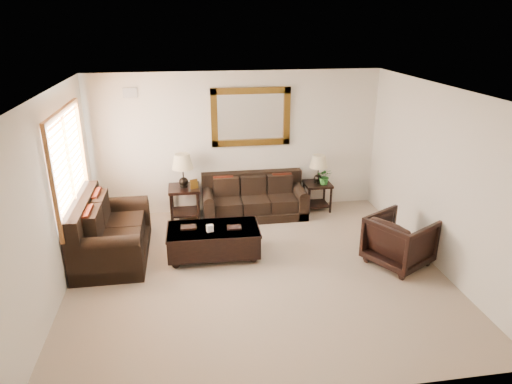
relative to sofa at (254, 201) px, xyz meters
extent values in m
cube|color=#86755C|center=(-0.27, -2.11, -0.29)|extent=(5.50, 5.00, 0.01)
cube|color=white|center=(-0.27, -2.11, 2.41)|extent=(5.50, 5.00, 0.01)
cube|color=beige|center=(-0.27, 0.39, 1.06)|extent=(5.50, 0.01, 2.70)
cube|color=beige|center=(-0.27, -4.61, 1.06)|extent=(5.50, 0.01, 2.70)
cube|color=beige|center=(-3.02, -2.11, 1.06)|extent=(0.01, 5.00, 2.70)
cube|color=beige|center=(2.48, -2.11, 1.06)|extent=(0.01, 5.00, 2.70)
cube|color=white|center=(-3.00, -1.21, 1.26)|extent=(0.01, 1.80, 1.50)
cube|color=brown|center=(-2.97, -1.21, 2.05)|extent=(0.06, 1.96, 0.08)
cube|color=brown|center=(-2.97, -1.21, 0.47)|extent=(0.06, 1.96, 0.08)
cube|color=brown|center=(-2.97, -2.15, 1.26)|extent=(0.06, 0.08, 1.50)
cube|color=brown|center=(-2.97, -0.27, 1.26)|extent=(0.06, 0.08, 1.50)
cube|color=brown|center=(-2.97, -1.21, 1.26)|extent=(0.05, 0.05, 1.50)
cube|color=#4A320E|center=(0.00, 0.35, 1.56)|extent=(1.50, 0.06, 1.10)
cube|color=white|center=(0.00, 0.37, 1.56)|extent=(1.26, 0.01, 0.86)
cube|color=#999999|center=(-2.17, 0.37, 2.06)|extent=(0.25, 0.02, 0.18)
cube|color=black|center=(0.00, -0.05, -0.21)|extent=(1.96, 0.85, 0.16)
cube|color=black|center=(0.00, 0.27, 0.31)|extent=(1.96, 0.20, 0.40)
cube|color=black|center=(-0.52, -0.07, -0.01)|extent=(0.50, 0.69, 0.24)
cube|color=black|center=(0.00, -0.07, -0.01)|extent=(0.50, 0.69, 0.24)
cube|color=black|center=(0.52, -0.07, -0.01)|extent=(0.50, 0.69, 0.24)
cube|color=black|center=(-0.88, -0.05, -0.05)|extent=(0.20, 0.85, 0.47)
cylinder|color=black|center=(-0.88, -0.05, 0.18)|extent=(0.20, 0.83, 0.20)
cube|color=black|center=(0.88, -0.05, -0.05)|extent=(0.20, 0.85, 0.47)
cylinder|color=black|center=(0.88, -0.05, 0.18)|extent=(0.20, 0.83, 0.20)
cube|color=maroon|center=(-0.57, 0.11, 0.31)|extent=(0.37, 0.16, 0.38)
cube|color=maroon|center=(0.57, 0.11, 0.31)|extent=(0.37, 0.16, 0.38)
cube|color=black|center=(-2.47, -1.27, -0.19)|extent=(1.06, 1.78, 0.20)
cube|color=black|center=(-2.87, -1.27, 0.46)|extent=(0.24, 1.78, 0.50)
cube|color=black|center=(-2.45, -1.60, 0.06)|extent=(0.87, 0.62, 0.30)
cube|color=black|center=(-2.45, -0.95, 0.06)|extent=(0.87, 0.62, 0.30)
cube|color=black|center=(-2.47, -2.04, 0.00)|extent=(1.06, 0.24, 0.59)
cylinder|color=black|center=(-2.47, -2.04, 0.30)|extent=(1.04, 0.24, 0.24)
cube|color=black|center=(-2.47, -0.50, 0.00)|extent=(1.06, 0.24, 0.59)
cylinder|color=black|center=(-2.47, -0.50, 0.30)|extent=(1.04, 0.24, 0.24)
cube|color=maroon|center=(-2.67, -1.65, 0.46)|extent=(0.21, 0.47, 0.48)
cube|color=maroon|center=(-2.67, -0.89, 0.46)|extent=(0.21, 0.47, 0.48)
cube|color=black|center=(-1.32, 0.06, 0.31)|extent=(0.58, 0.58, 0.05)
cube|color=black|center=(-1.32, 0.06, -0.16)|extent=(0.49, 0.49, 0.03)
cylinder|color=black|center=(-1.56, -0.19, 0.00)|extent=(0.05, 0.05, 0.58)
cylinder|color=black|center=(-1.07, -0.19, 0.00)|extent=(0.05, 0.05, 0.58)
cylinder|color=black|center=(-1.56, 0.31, 0.00)|extent=(0.05, 0.05, 0.58)
cylinder|color=black|center=(-1.07, 0.31, 0.00)|extent=(0.05, 0.05, 0.58)
sphere|color=black|center=(-1.32, 0.06, 0.44)|extent=(0.18, 0.18, 0.18)
cylinder|color=black|center=(-1.32, 0.06, 0.63)|extent=(0.03, 0.03, 0.38)
cone|color=tan|center=(-1.32, 0.06, 0.84)|extent=(0.40, 0.40, 0.27)
cube|color=#4A320E|center=(-1.13, -0.04, 0.43)|extent=(0.16, 0.10, 0.18)
cube|color=black|center=(1.28, 0.09, 0.24)|extent=(0.51, 0.51, 0.05)
cube|color=black|center=(1.28, 0.09, -0.18)|extent=(0.43, 0.43, 0.03)
cylinder|color=black|center=(1.07, -0.12, -0.04)|extent=(0.05, 0.05, 0.51)
cylinder|color=black|center=(1.50, -0.12, -0.04)|extent=(0.05, 0.05, 0.51)
cylinder|color=black|center=(1.07, 0.31, -0.04)|extent=(0.05, 0.05, 0.51)
cylinder|color=black|center=(1.50, 0.31, -0.04)|extent=(0.05, 0.05, 0.51)
sphere|color=black|center=(1.28, 0.09, 0.36)|extent=(0.16, 0.16, 0.16)
cylinder|color=black|center=(1.28, 0.09, 0.53)|extent=(0.02, 0.02, 0.33)
cone|color=tan|center=(1.28, 0.09, 0.71)|extent=(0.35, 0.35, 0.24)
sphere|color=black|center=(-1.49, -1.80, -0.24)|extent=(0.13, 0.13, 0.13)
sphere|color=black|center=(-0.28, -1.80, -0.24)|extent=(0.13, 0.13, 0.13)
sphere|color=black|center=(-1.49, -1.25, -0.24)|extent=(0.13, 0.13, 0.13)
sphere|color=black|center=(-0.28, -1.25, -0.24)|extent=(0.13, 0.13, 0.13)
cube|color=black|center=(-0.88, -1.52, 0.00)|extent=(1.44, 0.80, 0.40)
cube|color=black|center=(-0.88, -1.52, 0.18)|extent=(1.47, 0.82, 0.04)
cube|color=black|center=(-1.27, -1.47, 0.22)|extent=(0.24, 0.17, 0.03)
cube|color=black|center=(-0.55, -1.58, 0.22)|extent=(0.22, 0.16, 0.03)
cube|color=white|center=(-0.94, -1.63, 0.26)|extent=(0.11, 0.09, 0.11)
imported|color=black|center=(1.93, -2.21, 0.14)|extent=(1.10, 1.12, 0.87)
imported|color=#245F20|center=(1.40, 0.00, 0.39)|extent=(0.39, 0.40, 0.25)
camera|label=1|loc=(-1.22, -8.05, 3.31)|focal=32.00mm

